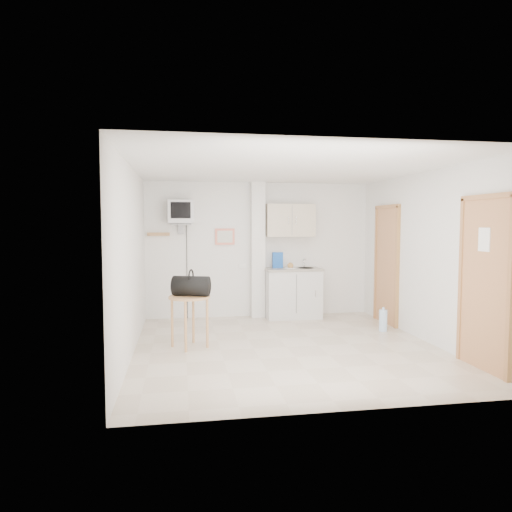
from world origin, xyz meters
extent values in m
plane|color=beige|center=(0.00, 0.00, 0.00)|extent=(4.50, 4.50, 0.00)
cube|color=white|center=(0.00, 2.25, 1.25)|extent=(4.20, 0.04, 2.50)
cube|color=white|center=(0.00, -2.25, 1.25)|extent=(4.20, 0.04, 2.50)
cube|color=white|center=(-2.10, 0.00, 1.25)|extent=(0.04, 4.50, 2.50)
cube|color=white|center=(2.10, 0.00, 1.25)|extent=(0.04, 4.50, 2.50)
cube|color=white|center=(0.00, 0.00, 2.50)|extent=(4.20, 4.50, 0.04)
cube|color=white|center=(-0.05, 2.14, 1.25)|extent=(0.25, 0.22, 2.50)
cube|color=#EB7964|center=(-0.65, 2.23, 1.50)|extent=(0.36, 0.03, 0.30)
cube|color=silver|center=(-0.65, 2.22, 1.50)|extent=(0.28, 0.01, 0.22)
cube|color=#B97C52|center=(-1.85, 2.22, 1.55)|extent=(0.40, 0.05, 0.06)
cube|color=white|center=(-0.32, 2.24, 0.95)|extent=(0.15, 0.02, 0.08)
cylinder|color=#B97C52|center=(-2.00, 2.16, 1.54)|extent=(0.02, 0.08, 0.02)
cylinder|color=#B97C52|center=(-1.85, 2.16, 1.54)|extent=(0.02, 0.08, 0.02)
cylinder|color=#B97C52|center=(-1.70, 2.16, 1.54)|extent=(0.02, 0.08, 0.02)
cube|color=olive|center=(2.08, 1.25, 1.00)|extent=(0.04, 0.75, 2.00)
cube|color=olive|center=(2.07, 1.25, 1.00)|extent=(0.06, 0.87, 2.06)
cube|color=olive|center=(2.08, -1.35, 1.01)|extent=(0.04, 0.82, 2.02)
cube|color=olive|center=(2.07, -1.35, 1.01)|extent=(0.06, 0.94, 2.08)
cube|color=white|center=(2.05, -1.35, 1.55)|extent=(0.01, 0.20, 0.28)
cube|color=silver|center=(0.58, 1.98, 0.44)|extent=(1.00, 0.55, 0.88)
cube|color=#A49C8E|center=(0.58, 1.98, 0.90)|extent=(1.03, 0.58, 0.04)
cylinder|color=#B7B7BA|center=(0.83, 1.98, 0.90)|extent=(0.30, 0.30, 0.05)
cylinder|color=#B7B7BA|center=(0.83, 2.12, 1.00)|extent=(0.02, 0.02, 0.16)
cylinder|color=#B7B7BA|center=(0.83, 2.06, 1.07)|extent=(0.02, 0.13, 0.02)
cube|color=#BBAB93|center=(0.55, 2.09, 1.80)|extent=(0.90, 0.32, 0.60)
cube|color=#1952B3|center=(0.31, 2.07, 1.06)|extent=(0.19, 0.07, 0.29)
cylinder|color=white|center=(0.52, 1.93, 0.93)|extent=(0.22, 0.22, 0.01)
sphere|color=tan|center=(0.52, 1.93, 0.97)|extent=(0.11, 0.11, 0.11)
cube|color=slate|center=(-1.45, 2.09, 1.73)|extent=(0.36, 0.32, 0.02)
cube|color=slate|center=(-1.45, 2.22, 1.65)|extent=(0.10, 0.06, 0.20)
cube|color=silver|center=(-1.45, 2.02, 1.95)|extent=(0.44, 0.42, 0.40)
cube|color=black|center=(-1.45, 1.80, 1.97)|extent=(0.34, 0.02, 0.28)
cylinder|color=black|center=(-1.35, 2.23, 0.86)|extent=(0.01, 0.01, 1.73)
cylinder|color=#B97C52|center=(-1.35, 0.21, 0.71)|extent=(0.58, 0.58, 0.03)
cylinder|color=#B97C52|center=(-1.10, 0.15, 0.35)|extent=(0.04, 0.04, 0.70)
cylinder|color=#B97C52|center=(-1.29, 0.45, 0.35)|extent=(0.04, 0.04, 0.70)
cylinder|color=#B97C52|center=(-1.59, 0.27, 0.35)|extent=(0.04, 0.04, 0.70)
cylinder|color=#B97C52|center=(-1.40, -0.03, 0.35)|extent=(0.04, 0.04, 0.70)
cylinder|color=black|center=(-1.32, 0.22, 0.87)|extent=(0.57, 0.43, 0.28)
torus|color=black|center=(-1.32, 0.22, 1.00)|extent=(0.09, 0.21, 0.21)
cylinder|color=#B0D2F4|center=(1.77, 0.68, 0.17)|extent=(0.13, 0.13, 0.34)
cylinder|color=#B0D2F4|center=(1.77, 0.68, 0.37)|extent=(0.04, 0.04, 0.04)
camera|label=1|loc=(-1.46, -6.17, 1.73)|focal=32.00mm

